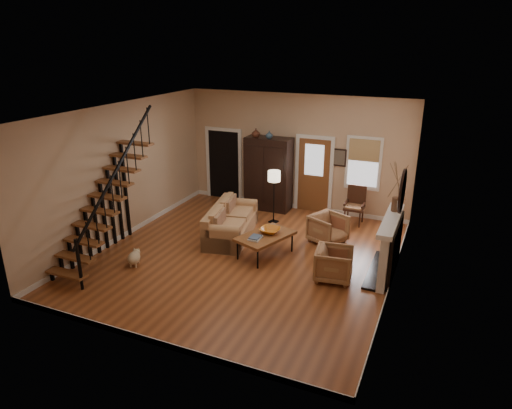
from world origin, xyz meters
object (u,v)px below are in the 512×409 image
at_px(armchair_right, 328,229).
at_px(side_chair, 354,206).
at_px(sofa, 231,222).
at_px(armchair_left, 334,264).
at_px(floor_lamp, 274,197).
at_px(coffee_table, 265,245).
at_px(armoire, 268,174).

xyz_separation_m(armchair_right, side_chair, (0.32, 1.44, 0.15)).
relative_size(sofa, side_chair, 2.08).
bearing_deg(armchair_left, sofa, 61.40).
bearing_deg(side_chair, floor_lamp, -159.22).
height_order(coffee_table, floor_lamp, floor_lamp).
distance_m(armoire, armchair_right, 2.86).
bearing_deg(side_chair, armchair_left, -85.33).
bearing_deg(armchair_left, coffee_table, 67.12).
height_order(sofa, coffee_table, sofa).
bearing_deg(side_chair, coffee_table, -118.26).
relative_size(armoire, side_chair, 2.06).
height_order(armoire, floor_lamp, armoire).
xyz_separation_m(armoire, side_chair, (2.55, -0.20, -0.54)).
relative_size(coffee_table, armchair_left, 1.77).
bearing_deg(floor_lamp, armoire, 119.49).
bearing_deg(armchair_left, side_chair, -3.24).
height_order(armoire, sofa, armoire).
height_order(sofa, armchair_left, sofa).
distance_m(sofa, armchair_right, 2.40).
relative_size(armchair_left, armchair_right, 0.96).
xyz_separation_m(sofa, coffee_table, (1.18, -0.63, -0.14)).
relative_size(armchair_right, side_chair, 0.77).
bearing_deg(coffee_table, armchair_left, -14.98).
height_order(armoire, armchair_left, armoire).
distance_m(armoire, side_chair, 2.61).
height_order(armchair_left, armchair_right, armchair_right).
bearing_deg(side_chair, sofa, -141.86).
bearing_deg(armchair_right, coffee_table, 163.00).
xyz_separation_m(coffee_table, armchair_left, (1.71, -0.46, 0.09)).
relative_size(armoire, floor_lamp, 1.45).
xyz_separation_m(sofa, side_chair, (2.63, 2.07, 0.11)).
bearing_deg(coffee_table, armchair_right, 48.03).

